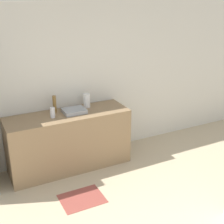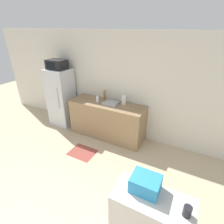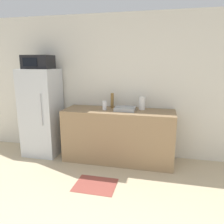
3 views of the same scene
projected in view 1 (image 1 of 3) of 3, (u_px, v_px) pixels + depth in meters
name	position (u px, v px, depth m)	size (l,w,h in m)	color
wall_back	(62.00, 85.00, 5.05)	(8.00, 0.06, 2.60)	silver
counter	(69.00, 141.00, 5.03)	(1.94, 0.63, 0.93)	#937551
sink_basin	(74.00, 111.00, 4.90)	(0.35, 0.29, 0.06)	#9EA3A8
bottle_tall	(55.00, 104.00, 4.87)	(0.06, 0.06, 0.27)	olive
bottle_short	(53.00, 112.00, 4.70)	(0.07, 0.07, 0.16)	silver
paper_towel_roll	(87.00, 100.00, 5.11)	(0.11, 0.11, 0.23)	white
kitchen_rug	(82.00, 199.00, 4.37)	(0.60, 0.48, 0.01)	#99473D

